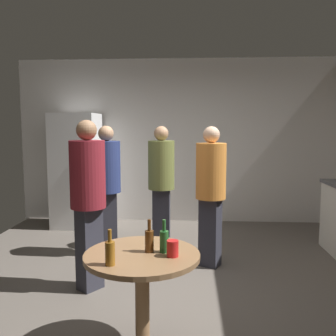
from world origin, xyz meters
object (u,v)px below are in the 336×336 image
(plastic_cup_red, at_px, (173,248))
(foreground_table, at_px, (142,268))
(person_in_maroon_shirt, at_px, (88,192))
(beer_bottle_green, at_px, (164,241))
(beer_bottle_brown, at_px, (149,240))
(person_in_navy_shirt, at_px, (107,180))
(refrigerator, at_px, (77,170))
(person_in_olive_shirt, at_px, (161,178))
(person_in_orange_shirt, at_px, (211,186))
(beer_bottle_amber, at_px, (110,252))

(plastic_cup_red, bearing_deg, foreground_table, 167.12)
(person_in_maroon_shirt, bearing_deg, beer_bottle_green, -13.95)
(beer_bottle_brown, relative_size, person_in_navy_shirt, 0.14)
(beer_bottle_green, height_order, person_in_maroon_shirt, person_in_maroon_shirt)
(refrigerator, xyz_separation_m, person_in_navy_shirt, (0.80, -1.31, 0.04))
(foreground_table, bearing_deg, refrigerator, 114.42)
(person_in_navy_shirt, bearing_deg, refrigerator, -167.32)
(plastic_cup_red, height_order, person_in_olive_shirt, person_in_olive_shirt)
(refrigerator, relative_size, foreground_table, 2.25)
(person_in_orange_shirt, xyz_separation_m, person_in_olive_shirt, (-0.61, 0.58, 0.00))
(beer_bottle_amber, height_order, person_in_maroon_shirt, person_in_maroon_shirt)
(beer_bottle_amber, distance_m, person_in_maroon_shirt, 1.34)
(foreground_table, xyz_separation_m, person_in_olive_shirt, (-0.05, 2.27, 0.30))
(person_in_olive_shirt, bearing_deg, foreground_table, 2.30)
(person_in_maroon_shirt, bearing_deg, person_in_orange_shirt, 65.92)
(foreground_table, distance_m, beer_bottle_green, 0.24)
(foreground_table, bearing_deg, person_in_olive_shirt, 91.35)
(foreground_table, height_order, plastic_cup_red, plastic_cup_red)
(beer_bottle_brown, bearing_deg, person_in_maroon_shirt, 125.88)
(person_in_navy_shirt, xyz_separation_m, person_in_olive_shirt, (0.65, 0.28, -0.00))
(person_in_orange_shirt, bearing_deg, foreground_table, 9.62)
(beer_bottle_amber, distance_m, person_in_orange_shirt, 2.06)
(person_in_olive_shirt, bearing_deg, person_in_orange_shirt, 47.32)
(person_in_navy_shirt, height_order, person_in_maroon_shirt, person_in_maroon_shirt)
(beer_bottle_brown, height_order, person_in_olive_shirt, person_in_olive_shirt)
(plastic_cup_red, bearing_deg, person_in_orange_shirt, 78.90)
(person_in_maroon_shirt, bearing_deg, person_in_olive_shirt, 100.92)
(refrigerator, distance_m, beer_bottle_amber, 3.77)
(person_in_maroon_shirt, bearing_deg, beer_bottle_amber, -31.97)
(plastic_cup_red, height_order, person_in_maroon_shirt, person_in_maroon_shirt)
(plastic_cup_red, height_order, person_in_orange_shirt, person_in_orange_shirt)
(person_in_olive_shirt, distance_m, person_in_maroon_shirt, 1.40)
(beer_bottle_green, distance_m, person_in_olive_shirt, 2.25)
(foreground_table, xyz_separation_m, person_in_navy_shirt, (-0.70, 1.99, 0.31))
(foreground_table, relative_size, plastic_cup_red, 7.27)
(refrigerator, height_order, person_in_orange_shirt, refrigerator)
(beer_bottle_amber, relative_size, beer_bottle_green, 1.00)
(refrigerator, height_order, person_in_olive_shirt, refrigerator)
(plastic_cup_red, distance_m, person_in_maroon_shirt, 1.38)
(plastic_cup_red, bearing_deg, beer_bottle_brown, 154.05)
(foreground_table, distance_m, person_in_maroon_shirt, 1.25)
(person_in_orange_shirt, bearing_deg, person_in_maroon_shirt, -32.79)
(foreground_table, bearing_deg, person_in_maroon_shirt, 123.15)
(person_in_orange_shirt, bearing_deg, person_in_olive_shirt, -105.86)
(person_in_orange_shirt, xyz_separation_m, person_in_navy_shirt, (-1.26, 0.30, 0.00))
(beer_bottle_brown, distance_m, person_in_olive_shirt, 2.24)
(beer_bottle_green, relative_size, person_in_navy_shirt, 0.14)
(beer_bottle_green, relative_size, person_in_maroon_shirt, 0.14)
(beer_bottle_green, bearing_deg, person_in_orange_shirt, 76.34)
(foreground_table, relative_size, person_in_olive_shirt, 0.50)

